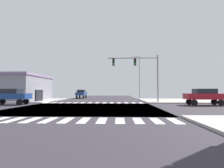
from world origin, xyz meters
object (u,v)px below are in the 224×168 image
object	(u,v)px
sedan_nearside_1	(204,95)
sedan_leading_3	(82,93)
traffic_signal_mast	(138,67)
street_lamp	(138,73)
sedan_crossing_2	(11,95)

from	to	relation	value
sedan_nearside_1	sedan_leading_3	world-z (taller)	same
traffic_signal_mast	sedan_leading_3	xyz separation A→B (m)	(-10.94, 14.28, -3.82)
sedan_nearside_1	sedan_leading_3	distance (m)	25.78
sedan_leading_3	street_lamp	bearing A→B (deg)	178.24
traffic_signal_mast	sedan_crossing_2	xyz separation A→B (m)	(-15.53, -4.16, -3.82)
traffic_signal_mast	sedan_nearside_1	xyz separation A→B (m)	(7.07, -4.16, -3.82)
street_lamp	sedan_leading_3	xyz separation A→B (m)	(-12.54, 0.39, -4.33)
street_lamp	sedan_leading_3	distance (m)	13.28
street_lamp	sedan_crossing_2	world-z (taller)	street_lamp
traffic_signal_mast	street_lamp	xyz separation A→B (m)	(1.61, 13.90, 0.51)
sedan_crossing_2	sedan_leading_3	bearing A→B (deg)	166.02
traffic_signal_mast	sedan_nearside_1	size ratio (longest dim) A/B	1.65
street_lamp	sedan_nearside_1	bearing A→B (deg)	-73.18
sedan_nearside_1	sedan_leading_3	xyz separation A→B (m)	(-18.00, 18.45, 0.00)
street_lamp	sedan_leading_3	size ratio (longest dim) A/B	2.16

